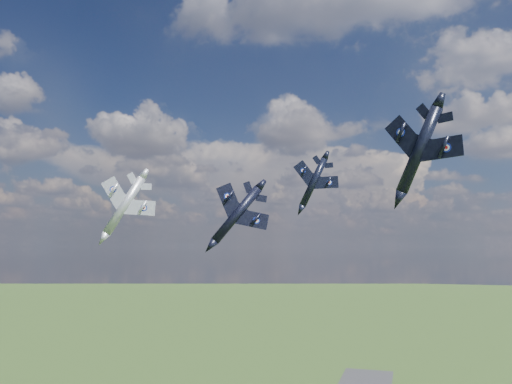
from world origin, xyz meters
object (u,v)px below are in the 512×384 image
(jet_high_navy, at_px, (314,182))
(jet_right_navy, at_px, (419,150))
(jet_lead_navy, at_px, (237,215))
(jet_left_silver, at_px, (124,205))

(jet_high_navy, bearing_deg, jet_right_navy, -75.05)
(jet_lead_navy, height_order, jet_left_silver, jet_left_silver)
(jet_lead_navy, distance_m, jet_high_navy, 19.40)
(jet_left_silver, bearing_deg, jet_lead_navy, -32.33)
(jet_high_navy, relative_size, jet_left_silver, 0.82)
(jet_lead_navy, xyz_separation_m, jet_right_navy, (27.42, -23.60, 4.45))
(jet_left_silver, bearing_deg, jet_high_navy, -3.19)
(jet_high_navy, height_order, jet_left_silver, jet_high_navy)
(jet_lead_navy, xyz_separation_m, jet_high_navy, (9.63, 15.42, 6.76))
(jet_lead_navy, distance_m, jet_left_silver, 23.22)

